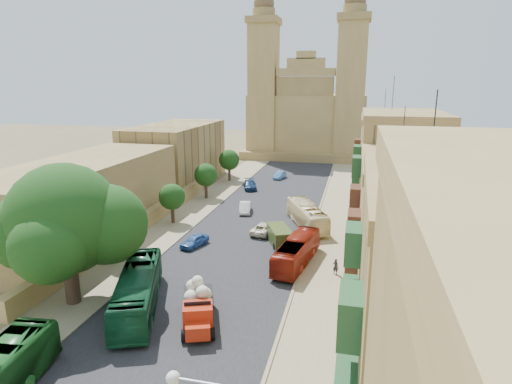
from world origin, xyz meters
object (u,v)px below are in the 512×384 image
at_px(street_tree_b, 172,197).
at_px(car_blue_b, 280,175).
at_px(pedestrian_a, 336,267).
at_px(bus_green_north, 138,290).
at_px(car_white_b, 301,202).
at_px(red_truck, 198,305).
at_px(car_white_a, 245,207).
at_px(church, 308,115).
at_px(bus_cream_east, 307,215).
at_px(street_tree_a, 119,229).
at_px(ficus_tree, 66,223).
at_px(pedestrian_c, 312,243).
at_px(olive_pickup, 280,236).
at_px(car_dkblue, 250,185).
at_px(street_tree_d, 229,160).
at_px(street_tree_c, 206,175).
at_px(bus_red_east, 297,251).
at_px(car_blue_a, 194,241).
at_px(car_cream, 264,228).

bearing_deg(street_tree_b, car_blue_b, 73.41).
height_order(street_tree_b, pedestrian_a, street_tree_b).
bearing_deg(bus_green_north, car_white_b, 54.10).
distance_m(red_truck, car_white_a, 27.22).
relative_size(church, red_truck, 6.12).
distance_m(red_truck, bus_cream_east, 23.66).
bearing_deg(car_white_a, pedestrian_a, -64.97).
height_order(street_tree_a, car_blue_b, street_tree_a).
height_order(ficus_tree, pedestrian_c, ficus_tree).
xyz_separation_m(olive_pickup, car_dkblue, (-9.00, 22.89, -0.20)).
relative_size(ficus_tree, street_tree_d, 2.02).
bearing_deg(street_tree_c, bus_green_north, -79.31).
distance_m(ficus_tree, pedestrian_a, 22.70).
xyz_separation_m(red_truck, olive_pickup, (2.86, 16.66, -0.55)).
bearing_deg(street_tree_a, bus_cream_east, 41.88).
distance_m(street_tree_c, pedestrian_a, 30.14).
bearing_deg(street_tree_b, bus_red_east, -28.09).
relative_size(bus_red_east, car_white_b, 2.75).
distance_m(street_tree_d, car_white_b, 19.49).
xyz_separation_m(car_dkblue, pedestrian_a, (15.22, -29.06, 0.04)).
height_order(bus_cream_east, car_white_a, bus_cream_east).
bearing_deg(car_dkblue, street_tree_d, 116.19).
bearing_deg(bus_cream_east, bus_red_east, 67.34).
height_order(olive_pickup, car_white_a, olive_pickup).
relative_size(bus_red_east, car_white_a, 2.28).
relative_size(car_dkblue, pedestrian_c, 2.62).
distance_m(street_tree_d, bus_green_north, 44.23).
relative_size(street_tree_a, car_blue_b, 1.31).
bearing_deg(pedestrian_c, car_blue_a, -90.72).
relative_size(street_tree_a, olive_pickup, 1.03).
height_order(car_dkblue, car_white_b, car_dkblue).
relative_size(street_tree_a, red_truck, 0.84).
relative_size(car_white_a, car_cream, 0.92).
height_order(bus_red_east, car_white_a, bus_red_east).
relative_size(church, pedestrian_a, 24.74).
bearing_deg(street_tree_d, bus_red_east, -63.30).
distance_m(car_white_a, car_cream, 8.55).
xyz_separation_m(car_dkblue, pedestrian_c, (12.61, -24.18, 0.22)).
height_order(church, olive_pickup, church).
bearing_deg(car_cream, street_tree_d, -56.72).
height_order(ficus_tree, street_tree_c, ficus_tree).
distance_m(ficus_tree, car_blue_a, 15.29).
height_order(olive_pickup, car_white_b, olive_pickup).
bearing_deg(bus_cream_east, car_blue_a, 16.18).
bearing_deg(bus_red_east, bus_cream_east, -79.26).
relative_size(car_white_b, pedestrian_c, 1.85).
height_order(street_tree_b, bus_green_north, street_tree_b).
bearing_deg(church, car_blue_a, -94.27).
height_order(street_tree_a, pedestrian_a, street_tree_a).
height_order(street_tree_a, car_cream, street_tree_a).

